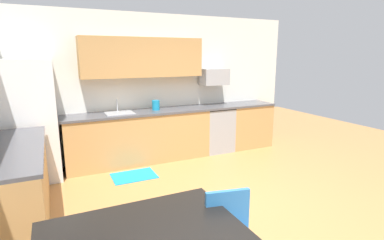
{
  "coord_description": "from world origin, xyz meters",
  "views": [
    {
      "loc": [
        -1.86,
        -2.94,
        1.94
      ],
      "look_at": [
        0.0,
        1.0,
        1.0
      ],
      "focal_mm": 28.17,
      "sensor_mm": 36.0,
      "label": 1
    }
  ],
  "objects_px": {
    "chair_near_table": "(232,236)",
    "kettle": "(156,106)",
    "refrigerator": "(30,121)",
    "microwave": "(214,77)",
    "dining_table": "(142,239)",
    "oven_range": "(215,129)"
  },
  "relations": [
    {
      "from": "chair_near_table",
      "to": "kettle",
      "type": "distance_m",
      "value": 3.52
    },
    {
      "from": "dining_table",
      "to": "refrigerator",
      "type": "bearing_deg",
      "value": 103.87
    },
    {
      "from": "dining_table",
      "to": "chair_near_table",
      "type": "height_order",
      "value": "chair_near_table"
    },
    {
      "from": "refrigerator",
      "to": "microwave",
      "type": "relative_size",
      "value": 3.5
    },
    {
      "from": "refrigerator",
      "to": "dining_table",
      "type": "distance_m",
      "value": 3.4
    },
    {
      "from": "oven_range",
      "to": "chair_near_table",
      "type": "bearing_deg",
      "value": -117.72
    },
    {
      "from": "microwave",
      "to": "chair_near_table",
      "type": "xyz_separation_m",
      "value": [
        -1.78,
        -3.5,
        -1.01
      ]
    },
    {
      "from": "refrigerator",
      "to": "oven_range",
      "type": "xyz_separation_m",
      "value": [
        3.33,
        0.08,
        -0.49
      ]
    },
    {
      "from": "chair_near_table",
      "to": "refrigerator",
      "type": "bearing_deg",
      "value": 114.98
    },
    {
      "from": "dining_table",
      "to": "oven_range",
      "type": "bearing_deg",
      "value": 53.25
    },
    {
      "from": "oven_range",
      "to": "dining_table",
      "type": "bearing_deg",
      "value": -126.75
    },
    {
      "from": "microwave",
      "to": "dining_table",
      "type": "bearing_deg",
      "value": -125.95
    },
    {
      "from": "chair_near_table",
      "to": "kettle",
      "type": "relative_size",
      "value": 4.25
    },
    {
      "from": "microwave",
      "to": "dining_table",
      "type": "relative_size",
      "value": 0.39
    },
    {
      "from": "microwave",
      "to": "refrigerator",
      "type": "bearing_deg",
      "value": -176.91
    },
    {
      "from": "microwave",
      "to": "chair_near_table",
      "type": "relative_size",
      "value": 0.64
    },
    {
      "from": "oven_range",
      "to": "chair_near_table",
      "type": "xyz_separation_m",
      "value": [
        -1.78,
        -3.4,
        0.05
      ]
    },
    {
      "from": "oven_range",
      "to": "microwave",
      "type": "bearing_deg",
      "value": 90.0
    },
    {
      "from": "microwave",
      "to": "kettle",
      "type": "xyz_separation_m",
      "value": [
        -1.26,
        -0.05,
        -0.49
      ]
    },
    {
      "from": "oven_range",
      "to": "microwave",
      "type": "xyz_separation_m",
      "value": [
        0.0,
        0.1,
        1.06
      ]
    },
    {
      "from": "microwave",
      "to": "dining_table",
      "type": "distance_m",
      "value": 4.37
    },
    {
      "from": "chair_near_table",
      "to": "oven_range",
      "type": "bearing_deg",
      "value": 62.28
    }
  ]
}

